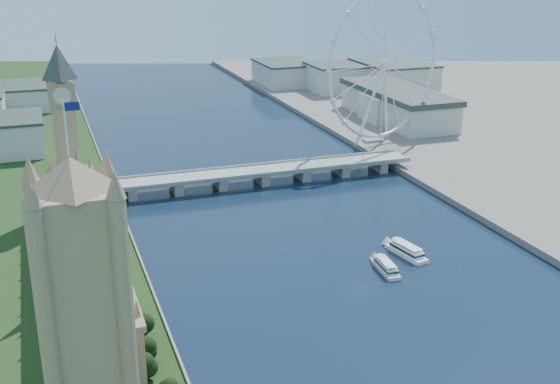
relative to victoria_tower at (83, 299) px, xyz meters
name	(u,v)px	position (x,y,z in m)	size (l,w,h in m)	color
victoria_tower	(83,299)	(0.00, 0.00, 0.00)	(28.16, 28.16, 112.00)	tan
parliament_range	(86,256)	(7.00, 115.00, -36.01)	(24.00, 200.00, 70.00)	tan
big_ben	(63,108)	(7.00, 223.00, 12.08)	(20.02, 20.02, 110.00)	tan
westminster_bridge	(262,174)	(135.00, 245.00, -47.86)	(220.00, 22.00, 9.50)	gray
london_eye	(384,65)	(254.98, 300.08, 13.03)	(113.60, 39.12, 124.30)	silver
county_hall	(396,122)	(310.00, 375.00, -54.49)	(54.00, 144.00, 35.00)	beige
city_skyline	(220,89)	(174.22, 505.08, -37.53)	(505.00, 280.00, 32.00)	beige
tour_boat_near	(385,271)	(150.19, 89.11, -54.49)	(6.90, 27.15, 5.97)	beige
tour_boat_far	(406,255)	(169.50, 102.63, -54.49)	(7.87, 30.74, 6.80)	white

